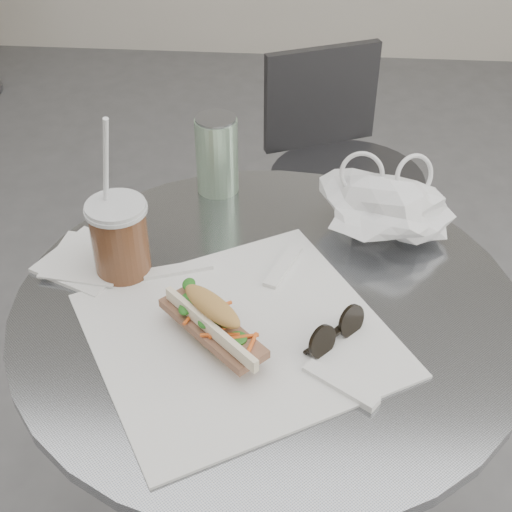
# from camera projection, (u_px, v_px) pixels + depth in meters

# --- Properties ---
(cafe_table) EXTENTS (0.76, 0.76, 0.74)m
(cafe_table) POSITION_uv_depth(u_px,v_px,m) (266.00, 421.00, 1.23)
(cafe_table) COLOR slate
(cafe_table) RESTS_ON ground
(chair_far) EXTENTS (0.42, 0.45, 0.76)m
(chair_far) POSITION_uv_depth(u_px,v_px,m) (337.00, 214.00, 1.95)
(chair_far) COLOR #323235
(chair_far) RESTS_ON ground
(sandwich_paper) EXTENTS (0.53, 0.52, 0.00)m
(sandwich_paper) POSITION_uv_depth(u_px,v_px,m) (239.00, 334.00, 1.00)
(sandwich_paper) COLOR white
(sandwich_paper) RESTS_ON cafe_table
(banh_mi) EXTENTS (0.21, 0.22, 0.07)m
(banh_mi) POSITION_uv_depth(u_px,v_px,m) (212.00, 323.00, 0.97)
(banh_mi) COLOR tan
(banh_mi) RESTS_ON sandwich_paper
(iced_coffee) EXTENTS (0.09, 0.09, 0.27)m
(iced_coffee) POSITION_uv_depth(u_px,v_px,m) (120.00, 238.00, 1.08)
(iced_coffee) COLOR brown
(iced_coffee) RESTS_ON cafe_table
(sunglasses) EXTENTS (0.09, 0.09, 0.05)m
(sunglasses) POSITION_uv_depth(u_px,v_px,m) (335.00, 333.00, 0.98)
(sunglasses) COLOR black
(sunglasses) RESTS_ON cafe_table
(plastic_bag) EXTENTS (0.23, 0.19, 0.10)m
(plastic_bag) POSITION_uv_depth(u_px,v_px,m) (385.00, 209.00, 1.16)
(plastic_bag) COLOR white
(plastic_bag) RESTS_ON cafe_table
(napkin_stack) EXTENTS (0.18, 0.18, 0.01)m
(napkin_stack) POSITION_uv_depth(u_px,v_px,m) (90.00, 260.00, 1.13)
(napkin_stack) COLOR white
(napkin_stack) RESTS_ON cafe_table
(drink_can) EXTENTS (0.08, 0.08, 0.14)m
(drink_can) POSITION_uv_depth(u_px,v_px,m) (217.00, 155.00, 1.26)
(drink_can) COLOR #55925A
(drink_can) RESTS_ON cafe_table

